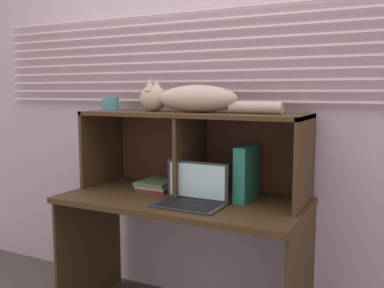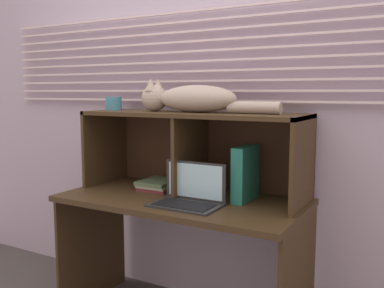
{
  "view_description": "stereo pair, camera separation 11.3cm",
  "coord_description": "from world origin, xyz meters",
  "px_view_note": "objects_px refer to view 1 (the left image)",
  "views": [
    {
      "loc": [
        1.03,
        -1.76,
        1.27
      ],
      "look_at": [
        0.0,
        0.3,
        0.99
      ],
      "focal_mm": 40.01,
      "sensor_mm": 36.0,
      "label": 1
    },
    {
      "loc": [
        1.13,
        -1.71,
        1.27
      ],
      "look_at": [
        0.0,
        0.3,
        0.99
      ],
      "focal_mm": 40.01,
      "sensor_mm": 36.0,
      "label": 2
    }
  ],
  "objects_px": {
    "binder_upright": "(247,173)",
    "small_basket": "(111,104)",
    "cat": "(190,99)",
    "laptop": "(191,196)",
    "book_stack": "(158,185)"
  },
  "relations": [
    {
      "from": "binder_upright",
      "to": "small_basket",
      "type": "distance_m",
      "value": 0.92
    },
    {
      "from": "cat",
      "to": "small_basket",
      "type": "relative_size",
      "value": 8.53
    },
    {
      "from": "laptop",
      "to": "binder_upright",
      "type": "height_order",
      "value": "binder_upright"
    },
    {
      "from": "cat",
      "to": "laptop",
      "type": "distance_m",
      "value": 0.54
    },
    {
      "from": "book_stack",
      "to": "cat",
      "type": "bearing_deg",
      "value": 0.95
    },
    {
      "from": "cat",
      "to": "small_basket",
      "type": "distance_m",
      "value": 0.53
    },
    {
      "from": "binder_upright",
      "to": "book_stack",
      "type": "distance_m",
      "value": 0.54
    },
    {
      "from": "cat",
      "to": "binder_upright",
      "type": "bearing_deg",
      "value": 0.0
    },
    {
      "from": "cat",
      "to": "binder_upright",
      "type": "relative_size",
      "value": 2.88
    },
    {
      "from": "book_stack",
      "to": "laptop",
      "type": "bearing_deg",
      "value": -34.18
    },
    {
      "from": "binder_upright",
      "to": "book_stack",
      "type": "height_order",
      "value": "binder_upright"
    },
    {
      "from": "binder_upright",
      "to": "small_basket",
      "type": "bearing_deg",
      "value": 180.0
    },
    {
      "from": "laptop",
      "to": "book_stack",
      "type": "bearing_deg",
      "value": 145.82
    },
    {
      "from": "cat",
      "to": "book_stack",
      "type": "height_order",
      "value": "cat"
    },
    {
      "from": "cat",
      "to": "binder_upright",
      "type": "xyz_separation_m",
      "value": [
        0.33,
        0.0,
        -0.38
      ]
    }
  ]
}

